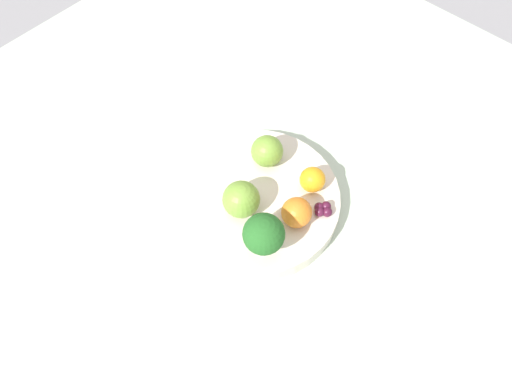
# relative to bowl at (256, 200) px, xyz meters

# --- Properties ---
(ground_plane) EXTENTS (6.00, 6.00, 0.00)m
(ground_plane) POSITION_rel_bowl_xyz_m (0.00, 0.00, -0.03)
(ground_plane) COLOR gray
(table_surface) EXTENTS (1.20, 1.20, 0.02)m
(table_surface) POSITION_rel_bowl_xyz_m (0.00, 0.00, -0.02)
(table_surface) COLOR #B2C6B2
(table_surface) RESTS_ON ground_plane
(bowl) EXTENTS (0.25, 0.25, 0.03)m
(bowl) POSITION_rel_bowl_xyz_m (0.00, 0.00, 0.00)
(bowl) COLOR silver
(bowl) RESTS_ON table_surface
(broccoli) EXTENTS (0.06, 0.06, 0.08)m
(broccoli) POSITION_rel_bowl_xyz_m (0.06, 0.07, 0.06)
(broccoli) COLOR #99C17A
(broccoli) RESTS_ON bowl
(apple_red) EXTENTS (0.05, 0.05, 0.05)m
(apple_red) POSITION_rel_bowl_xyz_m (-0.06, -0.03, 0.04)
(apple_red) COLOR olive
(apple_red) RESTS_ON bowl
(apple_green) EXTENTS (0.05, 0.05, 0.05)m
(apple_green) POSITION_rel_bowl_xyz_m (0.03, -0.00, 0.04)
(apple_green) COLOR olive
(apple_green) RESTS_ON bowl
(orange_front) EXTENTS (0.04, 0.04, 0.04)m
(orange_front) POSITION_rel_bowl_xyz_m (-0.07, 0.05, 0.03)
(orange_front) COLOR orange
(orange_front) RESTS_ON bowl
(orange_back) EXTENTS (0.04, 0.04, 0.04)m
(orange_back) POSITION_rel_bowl_xyz_m (-0.01, 0.07, 0.04)
(orange_back) COLOR orange
(orange_back) RESTS_ON bowl
(grape_cluster) EXTENTS (0.03, 0.03, 0.02)m
(grape_cluster) POSITION_rel_bowl_xyz_m (-0.04, 0.09, 0.02)
(grape_cluster) COLOR #47142D
(grape_cluster) RESTS_ON bowl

